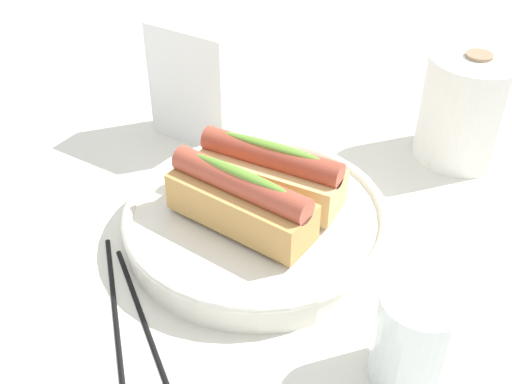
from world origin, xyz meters
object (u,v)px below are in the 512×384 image
serving_bowl (256,220)px  hotdog_back (271,172)px  paper_towel_roll (467,108)px  napkin_box (194,84)px  hotdog_front (240,200)px  chopstick_near (147,328)px  water_glass (415,341)px  chopstick_far (115,318)px

serving_bowl → hotdog_back: (-0.01, 0.03, 0.04)m
paper_towel_roll → napkin_box: size_ratio=0.89×
hotdog_front → chopstick_near: size_ratio=0.71×
water_glass → chopstick_far: bearing=-148.7°
serving_bowl → chopstick_far: 0.17m
napkin_box → hotdog_front: bearing=-42.6°
serving_bowl → hotdog_front: 0.05m
hotdog_front → chopstick_far: hotdog_front is taller
hotdog_front → napkin_box: bearing=149.6°
serving_bowl → hotdog_back: 0.05m
chopstick_far → chopstick_near: bearing=53.3°
serving_bowl → paper_towel_roll: (0.07, 0.28, 0.05)m
hotdog_front → water_glass: bearing=-2.9°
paper_towel_roll → chopstick_near: 0.45m
napkin_box → chopstick_near: bearing=-62.0°
hotdog_front → hotdog_back: size_ratio=0.98×
hotdog_front → paper_towel_roll: (0.07, 0.31, 0.00)m
hotdog_back → paper_towel_roll: bearing=73.2°
paper_towel_roll → chopstick_near: size_ratio=0.61×
water_glass → paper_towel_roll: size_ratio=0.67×
water_glass → chopstick_near: 0.23m
paper_towel_roll → chopstick_far: paper_towel_roll is taller
water_glass → serving_bowl: bearing=170.0°
serving_bowl → chopstick_near: 0.16m
napkin_box → chopstick_far: 0.32m
hotdog_back → water_glass: bearing=-16.5°
paper_towel_roll → chopstick_near: bearing=-96.8°
hotdog_front → water_glass: (0.21, -0.01, -0.02)m
paper_towel_roll → water_glass: bearing=-66.6°
chopstick_far → hotdog_back: bearing=120.2°
paper_towel_roll → napkin_box: bearing=-143.1°
hotdog_back → chopstick_near: hotdog_back is taller
chopstick_near → water_glass: bearing=55.7°
water_glass → chopstick_far: water_glass is taller
hotdog_back → paper_towel_roll: 0.27m
chopstick_near → hotdog_front: bearing=119.4°
hotdog_front → chopstick_near: hotdog_front is taller
hotdog_front → napkin_box: napkin_box is taller
hotdog_front → water_glass: 0.21m
chopstick_far → paper_towel_roll: bearing=111.3°
chopstick_far → serving_bowl: bearing=118.2°
hotdog_front → water_glass: hotdog_front is taller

